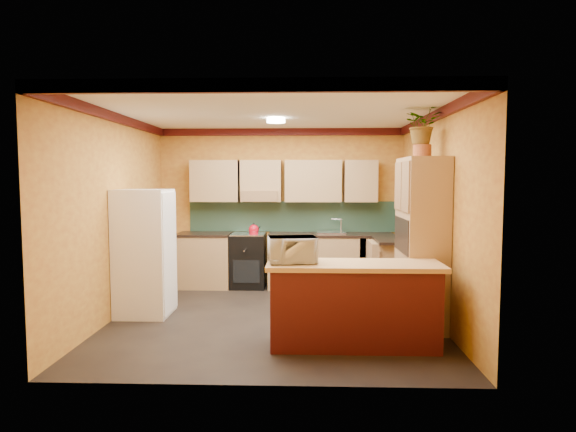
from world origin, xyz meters
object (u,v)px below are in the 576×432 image
object	(u,v)px
fridge	(144,252)
microwave	(292,250)
breakfast_bar	(354,307)
base_cabinets_back	(285,262)
pantry	(421,243)
stove	(248,260)

from	to	relation	value
fridge	microwave	size ratio (longest dim) A/B	3.31
breakfast_bar	microwave	distance (m)	0.93
fridge	base_cabinets_back	bearing A→B (deg)	42.99
base_cabinets_back	microwave	world-z (taller)	microwave
pantry	breakfast_bar	world-z (taller)	pantry
pantry	microwave	distance (m)	1.75
microwave	stove	bearing A→B (deg)	96.47
pantry	breakfast_bar	size ratio (longest dim) A/B	1.17
stove	fridge	world-z (taller)	fridge
base_cabinets_back	stove	distance (m)	0.63
fridge	microwave	xyz separation A→B (m)	(2.02, -1.16, 0.22)
stove	pantry	bearing A→B (deg)	-41.23
stove	fridge	xyz separation A→B (m)	(-1.21, -1.71, 0.39)
fridge	pantry	distance (m)	3.63
pantry	fridge	bearing A→B (deg)	173.77
base_cabinets_back	pantry	bearing A→B (deg)	-49.86
base_cabinets_back	breakfast_bar	xyz separation A→B (m)	(0.87, -2.87, 0.00)
pantry	microwave	size ratio (longest dim) A/B	4.09
fridge	pantry	world-z (taller)	pantry
microwave	breakfast_bar	bearing A→B (deg)	-9.45
fridge	pantry	size ratio (longest dim) A/B	0.81
microwave	fridge	bearing A→B (deg)	140.72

